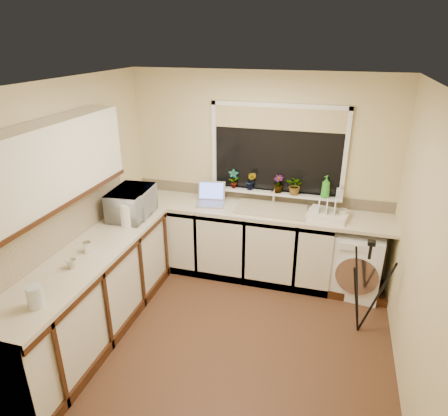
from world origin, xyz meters
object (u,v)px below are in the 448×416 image
at_px(laptop, 211,198).
at_px(plant_b, 251,181).
at_px(kettle, 128,215).
at_px(cup_back, 343,214).
at_px(plant_a, 234,179).
at_px(steel_jar, 87,247).
at_px(soap_bottle_green, 326,187).
at_px(cup_left, 72,264).
at_px(dish_rack, 328,215).
at_px(plant_d, 295,186).
at_px(glass_jug, 35,297).
at_px(tripod, 364,288).
at_px(soap_bottle_clear, 340,191).
at_px(microwave, 132,203).
at_px(washing_machine, 357,262).
at_px(plant_c, 278,184).

relative_size(laptop, plant_b, 1.66).
bearing_deg(kettle, cup_back, 20.14).
distance_m(plant_a, cup_back, 1.36).
xyz_separation_m(steel_jar, soap_bottle_green, (2.10, 1.68, 0.23)).
bearing_deg(plant_b, cup_left, -120.81).
xyz_separation_m(soap_bottle_green, cup_back, (0.22, -0.19, -0.23)).
bearing_deg(dish_rack, plant_d, 162.77).
bearing_deg(plant_a, glass_jug, -109.26).
relative_size(tripod, steel_jar, 9.77).
bearing_deg(plant_a, soap_bottle_clear, -0.15).
height_order(laptop, plant_b, plant_b).
xyz_separation_m(kettle, plant_b, (1.13, 1.03, 0.15)).
xyz_separation_m(soap_bottle_clear, cup_back, (0.05, -0.20, -0.19)).
xyz_separation_m(kettle, tripod, (2.50, 0.04, -0.50)).
bearing_deg(kettle, glass_jug, -89.07).
bearing_deg(cup_left, cup_back, 37.71).
xyz_separation_m(laptop, plant_b, (0.46, 0.19, 0.20)).
relative_size(kettle, microwave, 0.40).
height_order(microwave, cup_back, microwave).
xyz_separation_m(dish_rack, soap_bottle_clear, (0.10, 0.24, 0.21)).
height_order(washing_machine, tripod, tripod).
relative_size(soap_bottle_green, soap_bottle_clear, 1.50).
distance_m(plant_a, plant_d, 0.76).
bearing_deg(kettle, soap_bottle_green, 26.69).
height_order(tripod, plant_c, plant_c).
bearing_deg(cup_left, plant_c, 52.53).
bearing_deg(cup_back, tripod, -71.27).
distance_m(washing_machine, plant_c, 1.28).
distance_m(plant_a, plant_c, 0.55).
xyz_separation_m(glass_jug, soap_bottle_clear, (2.16, 2.53, 0.15)).
xyz_separation_m(plant_a, soap_bottle_green, (1.11, -0.01, 0.01)).
relative_size(plant_d, cup_left, 2.55).
relative_size(tripod, cup_left, 11.45).
bearing_deg(kettle, laptop, 51.49).
bearing_deg(laptop, glass_jug, -115.55).
bearing_deg(steel_jar, laptop, 63.44).
bearing_deg(soap_bottle_green, glass_jug, -128.38).
height_order(plant_a, soap_bottle_clear, plant_a).
bearing_deg(microwave, glass_jug, 179.46).
bearing_deg(steel_jar, cup_left, -84.19).
height_order(kettle, cup_back, kettle).
bearing_deg(washing_machine, glass_jug, -130.38).
relative_size(tripod, cup_back, 8.26).
distance_m(microwave, plant_c, 1.73).
distance_m(plant_b, plant_c, 0.33).
distance_m(glass_jug, plant_a, 2.68).
bearing_deg(laptop, soap_bottle_green, -2.86).
bearing_deg(dish_rack, soap_bottle_green, 116.07).
bearing_deg(plant_a, dish_rack, -11.63).
xyz_separation_m(washing_machine, plant_c, (-0.99, 0.26, 0.77)).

